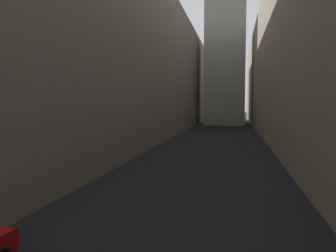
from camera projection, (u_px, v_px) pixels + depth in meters
The scene contains 3 objects.
ground_plane at pixel (217, 138), 41.22m from camera, with size 264.00×264.00×0.00m, color black.
building_block_left at pixel (129, 68), 45.02m from camera, with size 13.44×108.00×18.37m, color #60594F.
building_block_right at pixel (316, 63), 40.14m from camera, with size 12.81×108.00×18.67m, color gray.
Camera 1 is at (2.22, 6.57, 4.26)m, focal length 34.86 mm.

